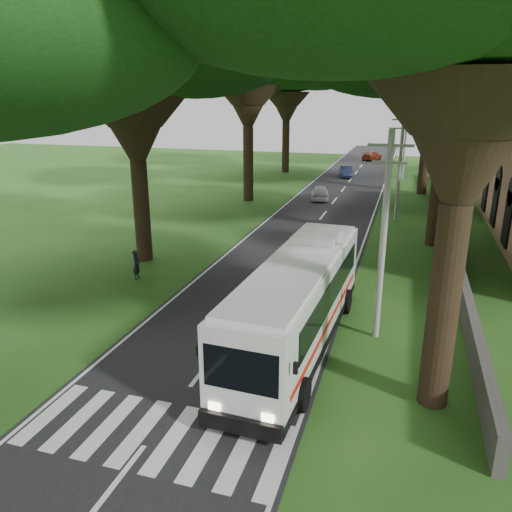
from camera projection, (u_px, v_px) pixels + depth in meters
name	position (u px, v px, depth m)	size (l,w,h in m)	color
ground	(184.00, 396.00, 15.77)	(140.00, 140.00, 0.00)	#234E16
road	(321.00, 218.00, 38.51)	(8.00, 120.00, 0.04)	black
crosswalk	(153.00, 435.00, 13.95)	(8.00, 3.00, 0.01)	silver
property_wall	(446.00, 222.00, 34.91)	(0.35, 50.00, 1.20)	#383533
pole_near	(384.00, 234.00, 18.41)	(1.60, 0.24, 8.00)	gray
pole_mid	(400.00, 165.00, 36.61)	(1.60, 0.24, 8.00)	gray
pole_far	(405.00, 142.00, 54.81)	(1.60, 0.24, 8.00)	gray
tree_l_mida	(130.00, 48.00, 25.42)	(13.21, 13.21, 14.33)	black
tree_l_midb	(248.00, 43.00, 41.11)	(13.62, 13.62, 16.24)	black
tree_l_far	(287.00, 66.00, 58.02)	(14.65, 14.65, 15.56)	black
tree_r_mida	(455.00, 36.00, 27.98)	(15.55, 15.55, 15.61)	black
tree_r_midb	(435.00, 53.00, 44.38)	(15.72, 15.72, 16.05)	black
tree_r_far	(438.00, 76.00, 60.89)	(14.26, 14.26, 14.43)	black
coach_bus	(298.00, 300.00, 18.43)	(3.16, 11.74, 3.43)	silver
distant_car_a	(320.00, 192.00, 45.10)	(1.56, 3.89, 1.32)	#AFAEB3
distant_car_b	(346.00, 171.00, 57.80)	(1.32, 3.79, 1.25)	navy
distant_car_c	(372.00, 156.00, 72.68)	(1.75, 4.32, 1.25)	maroon
pedestrian	(137.00, 265.00, 25.62)	(0.56, 0.37, 1.54)	black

